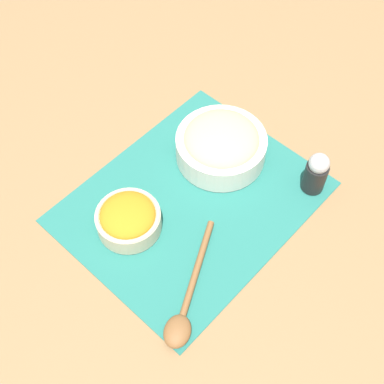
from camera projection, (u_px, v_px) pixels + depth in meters
The scene contains 6 objects.
ground_plane at pixel (192, 202), 1.02m from camera, with size 3.00×3.00×0.00m, color olive.
placemat at pixel (192, 201), 1.02m from camera, with size 0.46×0.37×0.00m.
carrot_bowl at pixel (128, 218), 0.96m from camera, with size 0.12×0.12×0.06m.
cucumber_bowl at pixel (221, 144), 1.05m from camera, with size 0.18×0.18×0.08m.
wooden_spoon at pixel (184, 311), 0.88m from camera, with size 0.23×0.14×0.02m.
pepper_shaker at pixel (316, 172), 1.00m from camera, with size 0.04×0.04×0.09m.
Camera 1 is at (0.41, 0.38, 0.86)m, focal length 50.00 mm.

